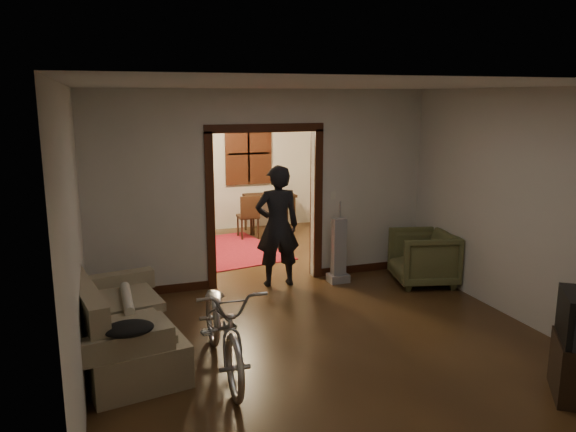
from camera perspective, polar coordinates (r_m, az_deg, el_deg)
name	(u,v)px	position (r m, az deg, el deg)	size (l,w,h in m)	color
floor	(281,297)	(7.76, -0.73, -8.26)	(5.00, 8.50, 0.01)	#311E0F
ceiling	(280,88)	(7.27, -0.79, 12.90)	(5.00, 8.50, 0.01)	white
wall_back	(214,162)	(11.46, -7.48, 5.47)	(5.00, 0.02, 2.80)	beige
wall_left	(79,209)	(7.03, -20.49, 0.69)	(0.02, 8.50, 2.80)	beige
wall_right	(443,187)	(8.50, 15.48, 2.87)	(0.02, 8.50, 2.80)	beige
partition_wall	(264,188)	(8.09, -2.43, 2.85)	(5.00, 0.14, 2.80)	beige
door_casing	(264,208)	(8.15, -2.41, 0.77)	(1.74, 0.20, 2.32)	black
far_window	(248,154)	(11.57, -4.05, 6.35)	(0.98, 0.06, 1.28)	black
chandelier	(234,117)	(9.69, -5.50, 9.97)	(0.24, 0.24, 0.24)	#FFE0A5
light_switch	(333,195)	(8.41, 4.60, 2.13)	(0.08, 0.01, 0.12)	silver
sofa	(119,316)	(6.18, -16.75, -9.67)	(0.90, 2.00, 0.92)	#71684B
rolled_paper	(127,298)	(6.44, -16.02, -8.06)	(0.11, 0.11, 0.86)	beige
jacket	(129,329)	(5.25, -15.88, -10.95)	(0.44, 0.33, 0.13)	black
bicycle	(223,324)	(5.69, -6.58, -10.87)	(0.64, 1.84, 0.97)	silver
armchair	(423,258)	(8.43, 13.56, -4.12)	(0.84, 0.86, 0.79)	brown
vacuum	(339,250)	(8.27, 5.16, -3.49)	(0.30, 0.24, 0.97)	gray
person	(277,226)	(8.02, -1.08, -1.02)	(0.64, 0.42, 1.75)	black
oriental_rug	(226,250)	(10.07, -6.28, -3.49)	(1.68, 2.21, 0.02)	maroon
locker	(159,190)	(11.08, -12.95, 2.62)	(0.94, 0.52, 1.87)	#1F2F1C
globe	(157,137)	(10.96, -13.20, 7.80)	(0.28, 0.28, 0.28)	#1E5972
desk	(270,213)	(11.41, -1.87, 0.31)	(1.00, 0.56, 0.74)	black
desk_chair	(248,216)	(10.86, -4.11, -0.04)	(0.38, 0.38, 0.85)	black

